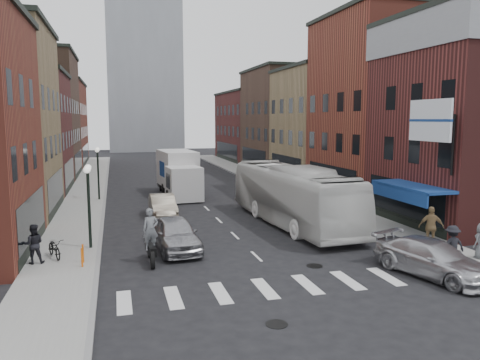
# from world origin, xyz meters

# --- Properties ---
(ground) EXTENTS (160.00, 160.00, 0.00)m
(ground) POSITION_xyz_m (0.00, 0.00, 0.00)
(ground) COLOR black
(ground) RESTS_ON ground
(sidewalk_left) EXTENTS (3.00, 74.00, 0.15)m
(sidewalk_left) POSITION_xyz_m (-8.50, 22.00, 0.07)
(sidewalk_left) COLOR gray
(sidewalk_left) RESTS_ON ground
(sidewalk_right) EXTENTS (3.00, 74.00, 0.15)m
(sidewalk_right) POSITION_xyz_m (8.50, 22.00, 0.07)
(sidewalk_right) COLOR gray
(sidewalk_right) RESTS_ON ground
(curb_left) EXTENTS (0.20, 74.00, 0.16)m
(curb_left) POSITION_xyz_m (-7.00, 22.00, 0.00)
(curb_left) COLOR gray
(curb_left) RESTS_ON ground
(curb_right) EXTENTS (0.20, 74.00, 0.16)m
(curb_right) POSITION_xyz_m (7.00, 22.00, 0.00)
(curb_right) COLOR gray
(curb_right) RESTS_ON ground
(crosswalk_stripes) EXTENTS (12.00, 2.20, 0.01)m
(crosswalk_stripes) POSITION_xyz_m (0.00, -3.00, 0.00)
(crosswalk_stripes) COLOR silver
(crosswalk_stripes) RESTS_ON ground
(bldg_left_mid_b) EXTENTS (10.30, 10.20, 10.30)m
(bldg_left_mid_b) POSITION_xyz_m (-14.99, 24.00, 5.15)
(bldg_left_mid_b) COLOR #4D1D1B
(bldg_left_mid_b) RESTS_ON ground
(bldg_left_far_a) EXTENTS (10.30, 12.20, 13.30)m
(bldg_left_far_a) POSITION_xyz_m (-14.99, 35.00, 6.65)
(bldg_left_far_a) COLOR #483124
(bldg_left_far_a) RESTS_ON ground
(bldg_left_far_b) EXTENTS (10.30, 16.20, 11.30)m
(bldg_left_far_b) POSITION_xyz_m (-14.99, 49.00, 5.65)
(bldg_left_far_b) COLOR maroon
(bldg_left_far_b) RESTS_ON ground
(bldg_right_corner) EXTENTS (10.30, 9.20, 12.30)m
(bldg_right_corner) POSITION_xyz_m (14.99, 4.50, 6.15)
(bldg_right_corner) COLOR #4D1D1B
(bldg_right_corner) RESTS_ON ground
(bldg_right_mid_a) EXTENTS (10.30, 10.20, 14.30)m
(bldg_right_mid_a) POSITION_xyz_m (15.00, 14.00, 7.15)
(bldg_right_mid_a) COLOR maroon
(bldg_right_mid_a) RESTS_ON ground
(bldg_right_mid_b) EXTENTS (10.30, 10.20, 11.30)m
(bldg_right_mid_b) POSITION_xyz_m (14.99, 24.00, 5.65)
(bldg_right_mid_b) COLOR #8E764E
(bldg_right_mid_b) RESTS_ON ground
(bldg_right_far_a) EXTENTS (10.30, 12.20, 12.30)m
(bldg_right_far_a) POSITION_xyz_m (14.99, 35.00, 6.15)
(bldg_right_far_a) COLOR #483124
(bldg_right_far_a) RESTS_ON ground
(bldg_right_far_b) EXTENTS (10.30, 16.20, 10.30)m
(bldg_right_far_b) POSITION_xyz_m (14.99, 49.00, 5.15)
(bldg_right_far_b) COLOR #4D1D1B
(bldg_right_far_b) RESTS_ON ground
(awning_blue) EXTENTS (1.80, 5.00, 0.78)m
(awning_blue) POSITION_xyz_m (8.93, 2.50, 2.63)
(awning_blue) COLOR navy
(awning_blue) RESTS_ON ground
(billboard_sign) EXTENTS (1.52, 3.00, 3.70)m
(billboard_sign) POSITION_xyz_m (8.59, 0.50, 6.13)
(billboard_sign) COLOR black
(billboard_sign) RESTS_ON ground
(distant_tower) EXTENTS (14.00, 14.00, 50.00)m
(distant_tower) POSITION_xyz_m (0.00, 78.00, 25.00)
(distant_tower) COLOR #9399A0
(distant_tower) RESTS_ON ground
(streetlamp_near) EXTENTS (0.32, 1.22, 4.11)m
(streetlamp_near) POSITION_xyz_m (-7.40, 4.00, 2.91)
(streetlamp_near) COLOR black
(streetlamp_near) RESTS_ON ground
(streetlamp_far) EXTENTS (0.32, 1.22, 4.11)m
(streetlamp_far) POSITION_xyz_m (-7.40, 18.00, 2.91)
(streetlamp_far) COLOR black
(streetlamp_far) RESTS_ON ground
(bike_rack) EXTENTS (0.08, 0.68, 0.80)m
(bike_rack) POSITION_xyz_m (-7.60, 1.30, 0.55)
(bike_rack) COLOR #D8590C
(bike_rack) RESTS_ON sidewalk_left
(box_truck) EXTENTS (3.02, 8.52, 3.63)m
(box_truck) POSITION_xyz_m (-1.11, 19.01, 1.79)
(box_truck) COLOR silver
(box_truck) RESTS_ON ground
(motorcycle_rider) EXTENTS (0.71, 2.40, 2.45)m
(motorcycle_rider) POSITION_xyz_m (-4.75, 1.23, 1.14)
(motorcycle_rider) COLOR black
(motorcycle_rider) RESTS_ON ground
(transit_bus) EXTENTS (3.79, 12.88, 3.54)m
(transit_bus) POSITION_xyz_m (3.97, 6.77, 1.77)
(transit_bus) COLOR silver
(transit_bus) RESTS_ON ground
(sedan_left_near) EXTENTS (2.27, 4.84, 1.60)m
(sedan_left_near) POSITION_xyz_m (-3.46, 3.00, 0.80)
(sedan_left_near) COLOR #A3A3A7
(sedan_left_near) RESTS_ON ground
(sedan_left_far) EXTENTS (1.54, 4.36, 1.43)m
(sedan_left_far) POSITION_xyz_m (-3.27, 10.96, 0.72)
(sedan_left_far) COLOR #ABA08B
(sedan_left_far) RESTS_ON ground
(curb_car) EXTENTS (3.36, 5.36, 1.45)m
(curb_car) POSITION_xyz_m (6.03, -3.39, 0.72)
(curb_car) COLOR #BCBCC1
(curb_car) RESTS_ON ground
(parked_bicycle) EXTENTS (1.15, 1.75, 0.87)m
(parked_bicycle) POSITION_xyz_m (-8.86, 2.70, 0.59)
(parked_bicycle) COLOR black
(parked_bicycle) RESTS_ON sidewalk_left
(ped_left_solo) EXTENTS (0.85, 0.52, 1.70)m
(ped_left_solo) POSITION_xyz_m (-9.60, 2.03, 1.00)
(ped_left_solo) COLOR black
(ped_left_solo) RESTS_ON sidewalk_left
(ped_right_a) EXTENTS (1.16, 0.66, 1.72)m
(ped_right_a) POSITION_xyz_m (7.40, -2.82, 1.01)
(ped_right_a) COLOR black
(ped_right_a) RESTS_ON sidewalk_right
(ped_right_b) EXTENTS (1.29, 1.03, 1.97)m
(ped_right_b) POSITION_xyz_m (8.43, -0.11, 1.13)
(ped_right_b) COLOR olive
(ped_right_b) RESTS_ON sidewalk_right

